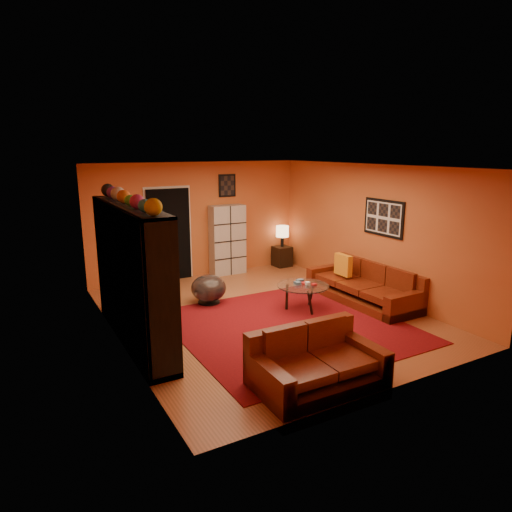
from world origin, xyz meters
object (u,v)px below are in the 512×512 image
table_lamp (282,232)px  side_table (282,256)px  coffee_table (303,288)px  storage_cabinet (227,240)px  bowl_chair (209,288)px  loveseat (314,362)px  tv (134,275)px  entertainment_unit (132,275)px  sofa (366,286)px

table_lamp → side_table: bearing=0.0°
coffee_table → storage_cabinet: (-0.10, 2.95, 0.38)m
storage_cabinet → side_table: 1.59m
coffee_table → bowl_chair: (-1.35, 1.19, -0.13)m
loveseat → side_table: loveseat is taller
storage_cabinet → bowl_chair: storage_cabinet is taller
coffee_table → storage_cabinet: 2.98m
tv → storage_cabinet: storage_cabinet is taller
storage_cabinet → bowl_chair: bearing=-124.7°
bowl_chair → table_lamp: (2.73, 1.71, 0.58)m
side_table → table_lamp: (0.00, 0.00, 0.62)m
loveseat → coffee_table: size_ratio=1.72×
side_table → entertainment_unit: bearing=-148.1°
entertainment_unit → bowl_chair: entertainment_unit is taller
loveseat → coffee_table: 2.67m
tv → coffee_table: (2.97, -0.24, -0.58)m
sofa → coffee_table: 1.41m
sofa → table_lamp: bearing=89.2°
sofa → side_table: sofa is taller
sofa → storage_cabinet: bearing=114.8°
sofa → table_lamp: 3.10m
entertainment_unit → side_table: bearing=31.9°
entertainment_unit → table_lamp: bearing=31.9°
entertainment_unit → coffee_table: 3.09m
tv → table_lamp: bearing=-58.5°
tv → sofa: size_ratio=0.43×
tv → loveseat: bearing=-147.9°
sofa → storage_cabinet: storage_cabinet is taller
coffee_table → storage_cabinet: storage_cabinet is taller
entertainment_unit → tv: size_ratio=2.96×
storage_cabinet → table_lamp: size_ratio=3.10×
loveseat → table_lamp: 5.90m
loveseat → storage_cabinet: storage_cabinet is taller
sofa → loveseat: 3.51m
coffee_table → bowl_chair: size_ratio=1.40×
entertainment_unit → table_lamp: size_ratio=5.75×
tv → bowl_chair: 2.02m
side_table → table_lamp: size_ratio=0.96×
tv → loveseat: tv is taller
entertainment_unit → storage_cabinet: size_ratio=1.86×
bowl_chair → side_table: bearing=32.1°
coffee_table → bowl_chair: 1.80m
sofa → bowl_chair: (-2.74, 1.34, 0.01)m
tv → storage_cabinet: 3.96m
loveseat → bowl_chair: loveseat is taller
sofa → loveseat: same height
tv → side_table: 5.17m
entertainment_unit → sofa: 4.49m
loveseat → side_table: (2.79, 5.16, -0.03)m
sofa → coffee_table: bearing=173.1°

